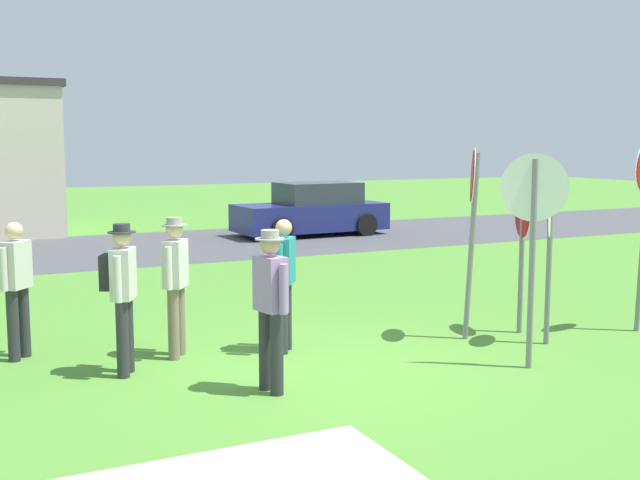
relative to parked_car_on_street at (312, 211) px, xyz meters
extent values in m
plane|color=#518E33|center=(-5.61, -12.21, -0.69)|extent=(80.00, 80.00, 0.00)
cube|color=#4C4C51|center=(-5.61, -0.52, -0.68)|extent=(60.00, 6.40, 0.01)
cube|color=navy|center=(-0.06, 0.00, -0.16)|extent=(4.37, 1.97, 0.76)
cube|color=#2D333D|center=(0.19, 0.01, 0.52)|extent=(2.29, 1.62, 0.60)
cylinder|color=black|center=(-1.36, -0.95, -0.37)|extent=(0.65, 0.24, 0.64)
cylinder|color=black|center=(-1.43, 0.85, -0.37)|extent=(0.65, 0.24, 0.64)
cylinder|color=black|center=(1.31, -0.85, -0.37)|extent=(0.65, 0.24, 0.64)
cylinder|color=black|center=(1.24, 0.95, -0.37)|extent=(0.65, 0.24, 0.64)
cylinder|color=slate|center=(-3.22, -11.69, 0.57)|extent=(0.19, 0.16, 2.51)
cylinder|color=white|center=(-3.22, -11.69, 1.51)|extent=(0.46, 0.63, 0.74)
cylinder|color=#B70F14|center=(-3.23, -11.69, 1.51)|extent=(0.43, 0.59, 0.68)
cylinder|color=slate|center=(-2.47, -12.35, 0.34)|extent=(0.10, 0.10, 2.05)
cylinder|color=white|center=(-2.47, -12.35, 1.08)|extent=(0.52, 0.47, 0.69)
cylinder|color=#B70F14|center=(-2.48, -12.35, 1.08)|extent=(0.48, 0.44, 0.64)
cylinder|color=slate|center=(-2.38, -11.72, 0.29)|extent=(0.09, 0.09, 1.96)
cylinder|color=white|center=(-2.38, -11.72, 0.98)|extent=(0.30, 0.65, 0.71)
cylinder|color=#B70F14|center=(-2.39, -11.71, 0.98)|extent=(0.29, 0.61, 0.66)
cylinder|color=slate|center=(-3.43, -13.11, 0.54)|extent=(0.10, 0.10, 2.45)
cylinder|color=white|center=(-3.43, -13.11, 1.44)|extent=(0.68, 0.41, 0.78)
cylinder|color=#B70F14|center=(-3.42, -13.10, 1.44)|extent=(0.63, 0.38, 0.72)
cylinder|color=#2D2D33|center=(-8.71, -9.97, -0.25)|extent=(0.14, 0.14, 0.88)
cylinder|color=#2D2D33|center=(-8.85, -10.14, -0.25)|extent=(0.14, 0.14, 0.88)
cube|color=beige|center=(-8.78, -10.06, 0.48)|extent=(0.40, 0.42, 0.58)
cylinder|color=beige|center=(-8.63, -9.87, 0.46)|extent=(0.09, 0.09, 0.52)
cylinder|color=beige|center=(-8.93, -10.24, 0.46)|extent=(0.09, 0.09, 0.52)
sphere|color=beige|center=(-8.78, -10.06, 0.90)|extent=(0.21, 0.21, 0.21)
cylinder|color=#7A6B56|center=(-6.96, -10.74, -0.25)|extent=(0.14, 0.14, 0.88)
cylinder|color=#7A6B56|center=(-7.08, -10.92, -0.25)|extent=(0.14, 0.14, 0.88)
cube|color=beige|center=(-7.02, -10.83, 0.48)|extent=(0.39, 0.42, 0.58)
cylinder|color=beige|center=(-6.88, -10.63, 0.46)|extent=(0.09, 0.09, 0.52)
cylinder|color=beige|center=(-7.16, -11.03, 0.46)|extent=(0.09, 0.09, 0.52)
sphere|color=beige|center=(-7.02, -10.83, 0.90)|extent=(0.21, 0.21, 0.21)
cylinder|color=gray|center=(-7.02, -10.83, 0.95)|extent=(0.31, 0.31, 0.02)
cylinder|color=gray|center=(-7.02, -10.83, 1.00)|extent=(0.19, 0.19, 0.09)
cylinder|color=#2D2D33|center=(-7.70, -11.19, -0.25)|extent=(0.14, 0.14, 0.88)
cylinder|color=#2D2D33|center=(-7.80, -11.39, -0.25)|extent=(0.14, 0.14, 0.88)
cube|color=beige|center=(-7.75, -11.29, 0.48)|extent=(0.36, 0.42, 0.58)
cylinder|color=beige|center=(-7.64, -11.08, 0.46)|extent=(0.09, 0.09, 0.52)
cylinder|color=beige|center=(-7.86, -11.51, 0.46)|extent=(0.09, 0.09, 0.52)
sphere|color=beige|center=(-7.75, -11.29, 0.90)|extent=(0.21, 0.21, 0.21)
cylinder|color=#333338|center=(-7.75, -11.29, 0.95)|extent=(0.32, 0.31, 0.02)
cylinder|color=#333338|center=(-7.75, -11.29, 1.00)|extent=(0.19, 0.19, 0.09)
cube|color=#232328|center=(-7.90, -11.21, 0.50)|extent=(0.24, 0.30, 0.40)
cylinder|color=#2D2D33|center=(-5.66, -11.09, -0.25)|extent=(0.14, 0.14, 0.88)
cylinder|color=#2D2D33|center=(-5.79, -11.26, -0.25)|extent=(0.14, 0.14, 0.88)
cube|color=teal|center=(-5.73, -11.18, 0.48)|extent=(0.39, 0.42, 0.58)
cylinder|color=teal|center=(-5.58, -10.99, 0.46)|extent=(0.09, 0.09, 0.52)
cylinder|color=teal|center=(-5.87, -11.37, 0.46)|extent=(0.09, 0.09, 0.52)
sphere|color=tan|center=(-5.73, -11.18, 0.90)|extent=(0.21, 0.21, 0.21)
cylinder|color=#2D2D33|center=(-6.52, -12.49, -0.25)|extent=(0.14, 0.14, 0.88)
cylinder|color=#2D2D33|center=(-6.48, -12.71, -0.25)|extent=(0.14, 0.14, 0.88)
cube|color=#9E7AB2|center=(-6.50, -12.60, 0.48)|extent=(0.28, 0.40, 0.58)
cylinder|color=#9E7AB2|center=(-6.54, -12.37, 0.46)|extent=(0.09, 0.09, 0.52)
cylinder|color=#9E7AB2|center=(-6.45, -12.84, 0.46)|extent=(0.09, 0.09, 0.52)
sphere|color=tan|center=(-6.50, -12.60, 0.90)|extent=(0.21, 0.21, 0.21)
cylinder|color=gray|center=(-6.50, -12.60, 0.95)|extent=(0.31, 0.31, 0.02)
cylinder|color=gray|center=(-6.50, -12.60, 1.00)|extent=(0.19, 0.19, 0.09)
camera|label=1|loc=(-9.54, -19.99, 1.94)|focal=43.47mm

